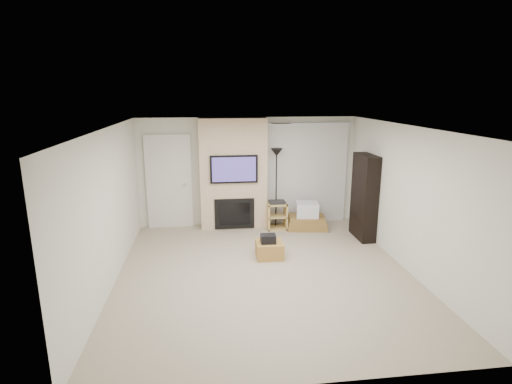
{
  "coord_description": "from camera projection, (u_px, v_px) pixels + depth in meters",
  "views": [
    {
      "loc": [
        -0.93,
        -6.3,
        3.04
      ],
      "look_at": [
        0.0,
        1.2,
        1.15
      ],
      "focal_mm": 28.0,
      "sensor_mm": 36.0,
      "label": 1
    }
  ],
  "objects": [
    {
      "name": "bookshelf",
      "position": [
        364.0,
        197.0,
        8.4
      ],
      "size": [
        0.3,
        0.8,
        1.8
      ],
      "color": "black",
      "rests_on": "floor"
    },
    {
      "name": "wall_back",
      "position": [
        248.0,
        172.0,
        9.25
      ],
      "size": [
        5.0,
        0.0,
        2.5
      ],
      "primitive_type": "cube",
      "rotation": [
        1.57,
        0.0,
        0.0
      ],
      "color": "silver",
      "rests_on": "ground"
    },
    {
      "name": "wall_front",
      "position": [
        305.0,
        278.0,
        3.96
      ],
      "size": [
        5.0,
        0.0,
        2.5
      ],
      "primitive_type": "cube",
      "rotation": [
        1.57,
        0.0,
        0.0
      ],
      "color": "silver",
      "rests_on": "ground"
    },
    {
      "name": "box_stack",
      "position": [
        307.0,
        218.0,
        9.17
      ],
      "size": [
        0.98,
        0.8,
        0.6
      ],
      "color": "olive",
      "rests_on": "floor"
    },
    {
      "name": "floor",
      "position": [
        265.0,
        273.0,
        6.91
      ],
      "size": [
        5.0,
        5.5,
        0.0
      ],
      "primitive_type": "cube",
      "color": "tan",
      "rests_on": "ground"
    },
    {
      "name": "fireplace_wall",
      "position": [
        233.0,
        175.0,
        9.01
      ],
      "size": [
        1.5,
        0.47,
        2.5
      ],
      "color": "beige",
      "rests_on": "floor"
    },
    {
      "name": "hvac_vent",
      "position": [
        281.0,
        124.0,
        7.12
      ],
      "size": [
        0.35,
        0.18,
        0.01
      ],
      "primitive_type": "cube",
      "color": "silver",
      "rests_on": "ceiling"
    },
    {
      "name": "wall_right",
      "position": [
        408.0,
        199.0,
        6.91
      ],
      "size": [
        0.0,
        5.5,
        2.5
      ],
      "primitive_type": "cube",
      "rotation": [
        1.57,
        0.0,
        1.57
      ],
      "color": "silver",
      "rests_on": "ground"
    },
    {
      "name": "av_stand",
      "position": [
        277.0,
        214.0,
        9.09
      ],
      "size": [
        0.45,
        0.38,
        0.66
      ],
      "color": "tan",
      "rests_on": "floor"
    },
    {
      "name": "vertical_blinds",
      "position": [
        307.0,
        170.0,
        9.37
      ],
      "size": [
        1.98,
        0.1,
        2.37
      ],
      "color": "silver",
      "rests_on": "floor"
    },
    {
      "name": "floor_lamp",
      "position": [
        276.0,
        166.0,
        8.94
      ],
      "size": [
        0.27,
        0.27,
        1.83
      ],
      "color": "black",
      "rests_on": "floor"
    },
    {
      "name": "ceiling",
      "position": [
        265.0,
        128.0,
        6.3
      ],
      "size": [
        5.0,
        5.5,
        0.0
      ],
      "primitive_type": "cube",
      "color": "white",
      "rests_on": "wall_back"
    },
    {
      "name": "wall_left",
      "position": [
        109.0,
        209.0,
        6.31
      ],
      "size": [
        0.0,
        5.5,
        2.5
      ],
      "primitive_type": "cube",
      "rotation": [
        1.57,
        0.0,
        1.57
      ],
      "color": "silver",
      "rests_on": "ground"
    },
    {
      "name": "black_bag",
      "position": [
        268.0,
        239.0,
        7.46
      ],
      "size": [
        0.29,
        0.23,
        0.16
      ],
      "primitive_type": "cube",
      "rotation": [
        0.0,
        0.0,
        -0.02
      ],
      "color": "black",
      "rests_on": "ottoman"
    },
    {
      "name": "entry_door",
      "position": [
        169.0,
        182.0,
        9.05
      ],
      "size": [
        1.02,
        0.11,
        2.14
      ],
      "color": "silver",
      "rests_on": "floor"
    },
    {
      "name": "ottoman",
      "position": [
        269.0,
        249.0,
        7.56
      ],
      "size": [
        0.51,
        0.51,
        0.3
      ],
      "primitive_type": "cube",
      "rotation": [
        0.0,
        0.0,
        -0.02
      ],
      "color": "#AA7A37",
      "rests_on": "floor"
    }
  ]
}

